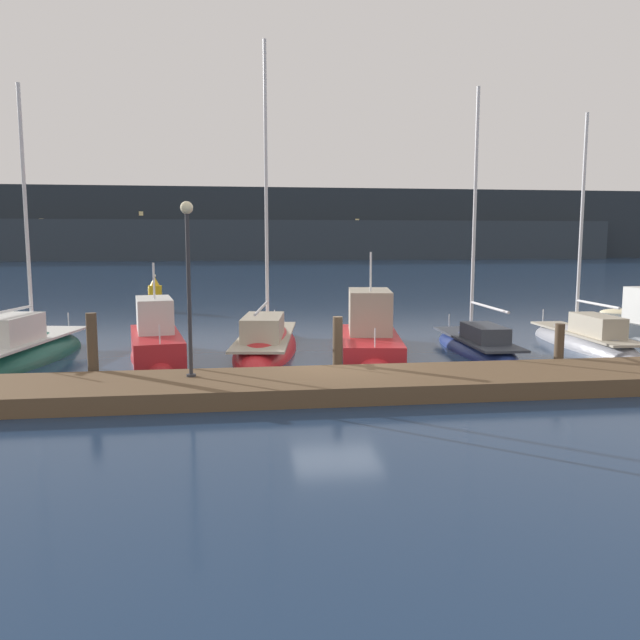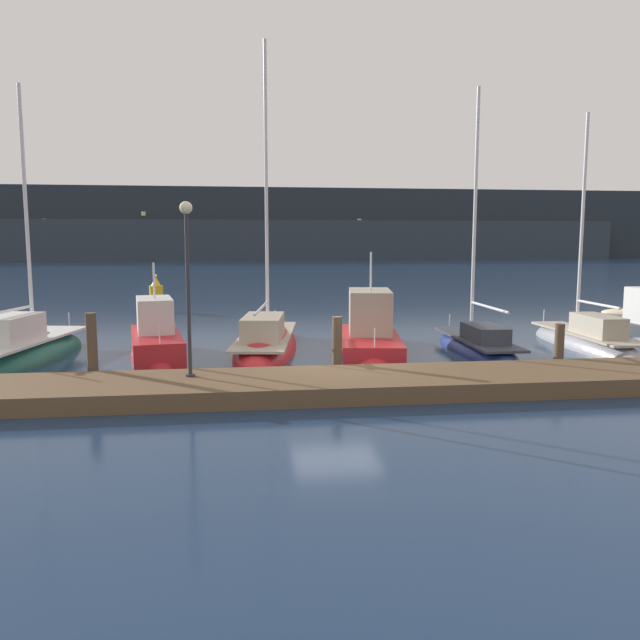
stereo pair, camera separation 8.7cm
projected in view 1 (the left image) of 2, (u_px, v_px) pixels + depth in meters
The scene contains 15 objects.
ground_plane at pixel (337, 377), 17.88m from camera, with size 400.00×400.00×0.00m, color #192D4C.
dock at pixel (348, 384), 16.05m from camera, with size 32.66×2.80×0.45m, color brown.
mooring_pile_1 at pixel (93, 350), 16.69m from camera, with size 0.28×0.28×1.98m, color #4C3D2D.
mooring_pile_2 at pixel (338, 348), 17.58m from camera, with size 0.28×0.28×1.77m, color #4C3D2D.
mooring_pile_3 at pixel (559, 348), 18.48m from camera, with size 0.28×0.28×1.45m, color #4C3D2D.
sailboat_berth_2 at pixel (24, 357), 20.21m from camera, with size 3.28×7.33×9.68m.
motorboat_berth_3 at pixel (156, 347), 20.89m from camera, with size 2.58×5.54×3.79m.
sailboat_berth_4 at pixel (266, 347), 22.13m from camera, with size 3.26×8.44×11.58m.
motorboat_berth_5 at pixel (370, 340), 22.17m from camera, with size 3.09×6.39×4.09m.
sailboat_berth_6 at pixel (476, 348), 22.04m from camera, with size 1.91×6.73×9.72m.
sailboat_berth_7 at pixel (584, 344), 22.82m from camera, with size 1.77×7.15×9.17m.
channel_buoy at pixel (155, 297), 34.40m from camera, with size 1.12×1.12×2.04m.
dock_lamppost at pixel (188, 262), 15.54m from camera, with size 0.32×0.32×4.41m.
hillside_backdrop at pixel (250, 227), 130.78m from camera, with size 240.00×23.00×14.37m.
rowboat_adrift at pixel (632, 314), 33.11m from camera, with size 3.18×3.09×0.56m.
Camera 1 is at (-2.80, -17.30, 3.91)m, focal length 35.00 mm.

